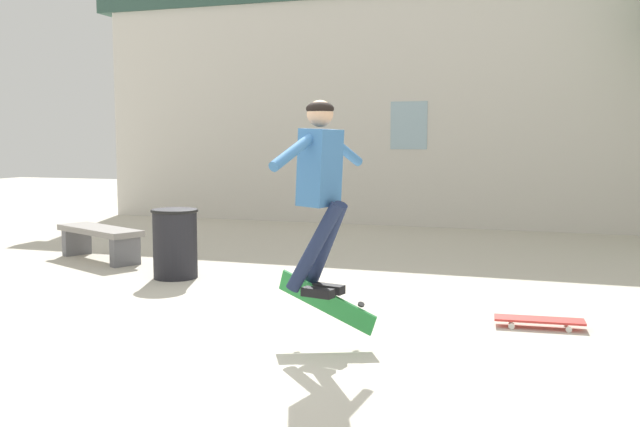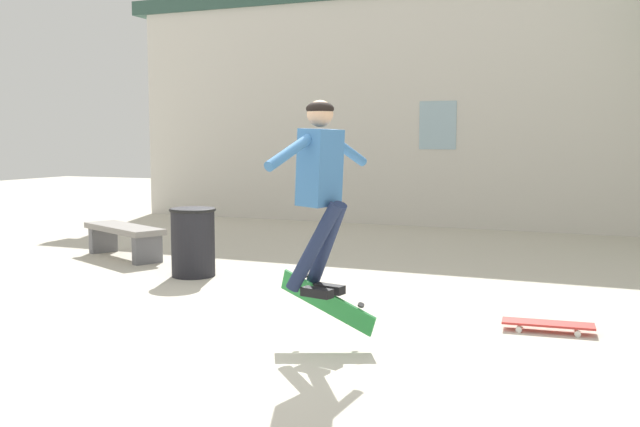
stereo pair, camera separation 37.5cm
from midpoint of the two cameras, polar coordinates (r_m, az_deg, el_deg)
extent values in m
plane|color=beige|center=(6.01, -3.39, -10.25)|extent=(40.00, 40.00, 0.00)
cube|color=beige|center=(13.78, 12.04, 7.98)|extent=(13.80, 0.40, 4.37)
cube|color=#99B7C6|center=(13.64, 10.19, 6.96)|extent=(0.70, 0.02, 0.90)
cube|color=gray|center=(10.37, -14.44, -1.17)|extent=(1.60, 1.07, 0.08)
cube|color=slate|center=(10.98, -16.02, -2.03)|extent=(0.28, 0.41, 0.38)
cube|color=slate|center=(9.84, -12.59, -2.85)|extent=(0.28, 0.41, 0.38)
cylinder|color=black|center=(8.82, -8.93, -2.29)|extent=(0.53, 0.53, 0.84)
torus|color=black|center=(8.77, -8.97, 0.29)|extent=(0.57, 0.57, 0.04)
cube|color=teal|center=(5.62, 1.91, 3.70)|extent=(0.32, 0.39, 0.61)
sphere|color=tan|center=(5.62, 1.93, 8.00)|extent=(0.25, 0.25, 0.21)
ellipsoid|color=black|center=(5.62, 1.93, 8.38)|extent=(0.26, 0.26, 0.12)
cylinder|color=#1E2847|center=(5.75, 2.35, -2.53)|extent=(0.45, 0.31, 0.75)
cube|color=black|center=(5.80, 2.59, -6.05)|extent=(0.28, 0.15, 0.07)
cylinder|color=#1E2847|center=(5.61, 1.42, -2.74)|extent=(0.48, 0.16, 0.75)
cube|color=black|center=(5.66, 1.67, -6.35)|extent=(0.28, 0.15, 0.07)
cylinder|color=teal|center=(5.95, 3.95, 5.09)|extent=(0.19, 0.56, 0.29)
cylinder|color=teal|center=(5.30, -0.36, 4.99)|extent=(0.19, 0.56, 0.29)
cube|color=#237F38|center=(5.84, 2.43, -7.13)|extent=(0.87, 0.12, 0.51)
cylinder|color=black|center=(5.75, 5.18, -7.32)|extent=(0.06, 0.06, 0.05)
cylinder|color=black|center=(5.88, 4.70, -8.87)|extent=(0.06, 0.06, 0.05)
cylinder|color=black|center=(5.89, 0.61, -4.96)|extent=(0.06, 0.06, 0.05)
cylinder|color=black|center=(6.02, 0.23, -6.52)|extent=(0.06, 0.06, 0.05)
cube|color=red|center=(6.66, 19.34, -8.32)|extent=(0.80, 0.28, 0.02)
cylinder|color=silver|center=(6.55, 17.23, -8.89)|extent=(0.06, 0.02, 0.05)
cylinder|color=silver|center=(6.77, 17.22, -8.40)|extent=(0.06, 0.02, 0.05)
cylinder|color=silver|center=(6.58, 21.49, -8.99)|extent=(0.06, 0.02, 0.05)
cylinder|color=silver|center=(6.80, 21.34, -8.50)|extent=(0.06, 0.02, 0.05)
camera|label=1|loc=(0.19, -88.10, 0.20)|focal=40.00mm
camera|label=2|loc=(0.19, 91.90, -0.20)|focal=40.00mm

